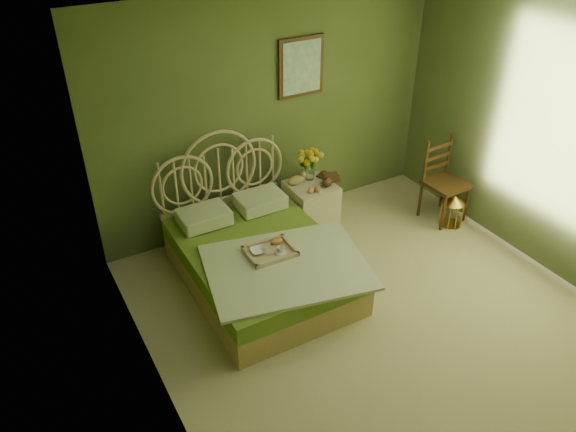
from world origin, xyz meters
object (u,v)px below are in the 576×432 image
bed (259,258)px  birdcage (452,210)px  chair (442,175)px  nightstand (311,199)px

bed → birdcage: bearing=-4.1°
chair → birdcage: size_ratio=2.47×
bed → birdcage: bed is taller
chair → nightstand: bearing=155.8°
bed → birdcage: (2.41, -0.17, -0.09)m
nightstand → birdcage: size_ratio=2.48×
chair → bed: bearing=178.2°
bed → chair: 2.43m
nightstand → chair: bearing=-20.8°
nightstand → chair: 1.55m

